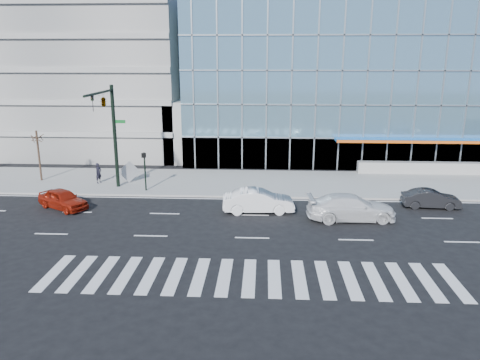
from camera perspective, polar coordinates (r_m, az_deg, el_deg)
The scene contains 14 objects.
ground at distance 31.24m, azimuth 1.68°, elevation -4.31°, with size 160.00×160.00×0.00m, color black.
sidewalk at distance 38.86m, azimuth 1.96°, elevation -0.30°, with size 120.00×8.00×0.15m, color gray.
theatre_building at distance 57.13m, azimuth 16.87°, elevation 11.55°, with size 42.00×26.00×15.00m, color #75A9C3.
parking_garage at distance 59.18m, azimuth -17.96°, elevation 14.00°, with size 24.00×24.00×20.00m, color gray.
ramp_block at distance 48.49m, azimuth -4.93°, elevation 6.27°, with size 6.00×8.00×6.00m, color gray.
traffic_signal at distance 36.21m, azimuth -15.90°, elevation 7.84°, with size 1.14×5.74×8.00m.
ped_signal_post at distance 36.53m, azimuth -11.56°, elevation 1.75°, with size 0.30×0.33×3.00m.
street_tree_near at distance 41.91m, azimuth -23.52°, elevation 4.77°, with size 1.10×1.10×4.23m.
white_suv at distance 31.02m, azimuth 13.39°, elevation -3.26°, with size 2.31×5.69×1.65m, color silver.
white_sedan at distance 31.63m, azimuth 2.25°, elevation -2.56°, with size 1.67×4.80×1.58m, color white.
dark_sedan at distance 35.16m, azimuth 22.25°, elevation -2.14°, with size 1.36×3.90×1.29m, color black.
red_sedan at distance 34.60m, azimuth -20.78°, elevation -2.19°, with size 1.61×4.01×1.37m, color maroon.
pedestrian at distance 39.95m, azimuth -16.87°, elevation 0.82°, with size 0.61×0.40×1.66m, color black.
tilted_panel at distance 39.36m, azimuth -13.36°, elevation 0.99°, with size 1.30×0.06×1.30m, color #A6A6A6.
Camera 1 is at (0.62, -29.47, 10.35)m, focal length 35.00 mm.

